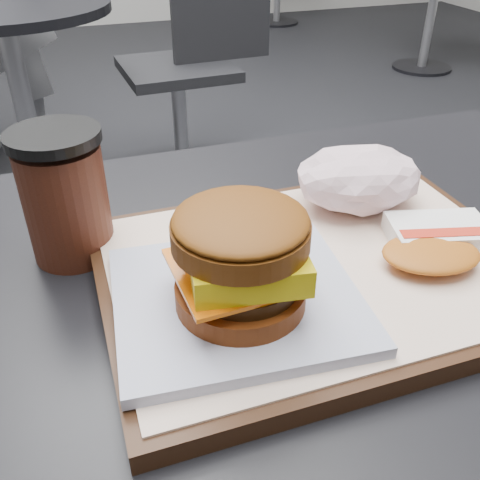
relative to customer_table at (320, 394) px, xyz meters
name	(u,v)px	position (x,y,z in m)	size (l,w,h in m)	color
customer_table	(320,394)	(0.00, 0.00, 0.00)	(0.80, 0.60, 0.77)	#A5A5AA
serving_tray	(317,271)	(-0.03, -0.02, 0.20)	(0.38, 0.28, 0.02)	black
breakfast_sandwich	(240,269)	(-0.12, -0.05, 0.24)	(0.20, 0.19, 0.09)	silver
hash_brown	(435,242)	(0.08, -0.04, 0.22)	(0.13, 0.11, 0.02)	white
crumpled_wrapper	(359,178)	(0.05, 0.06, 0.23)	(0.13, 0.10, 0.06)	white
coffee_cup	(65,197)	(-0.23, 0.10, 0.25)	(0.08, 0.08, 0.12)	#3B170E
neighbor_table	(15,66)	(-0.35, 1.65, -0.03)	(0.70, 0.70, 0.75)	black
neighbor_chair	(193,54)	(0.31, 1.75, -0.07)	(0.61, 0.44, 0.88)	#9F9FA4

